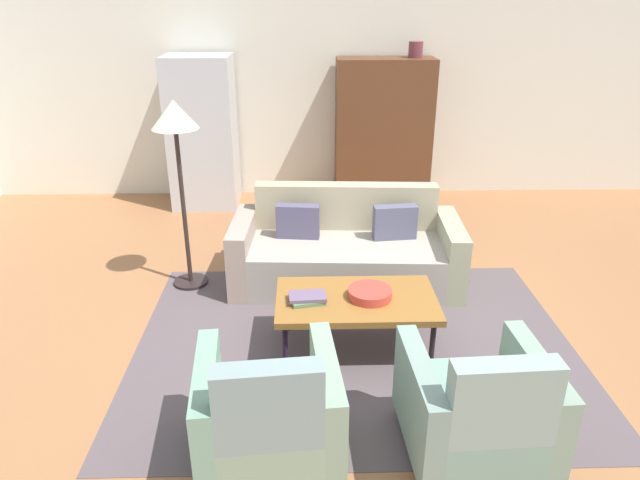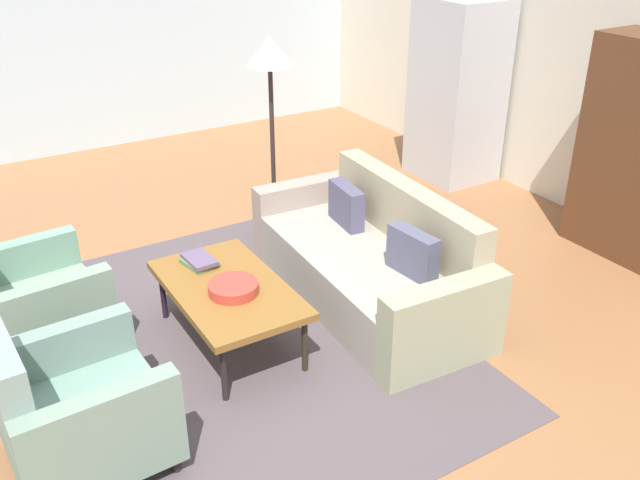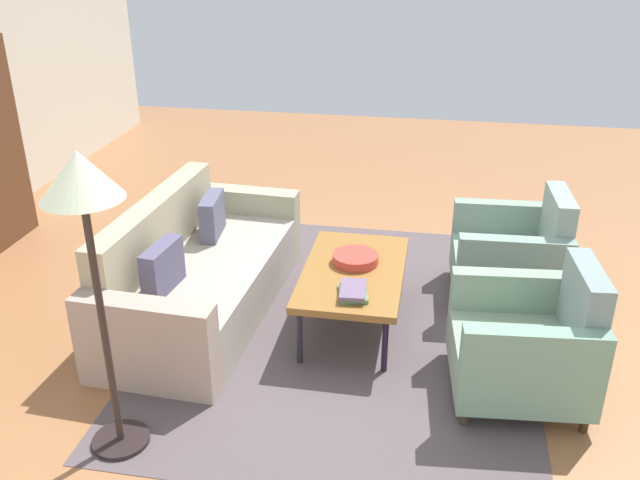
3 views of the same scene
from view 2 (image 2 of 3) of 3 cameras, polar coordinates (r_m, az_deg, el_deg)
name	(u,v)px [view 2 (image 2 of 3)]	position (r m, az deg, el deg)	size (l,w,h in m)	color
ground_plane	(226,358)	(4.70, -7.74, -9.66)	(11.29, 11.29, 0.00)	#95613B
wall_left	(40,31)	(8.45, -22.09, 15.70)	(0.12, 7.84, 2.80)	silver
area_rug	(238,339)	(4.86, -6.79, -8.16)	(3.40, 2.60, 0.01)	#52474A
couch	(374,263)	(5.19, 4.49, -1.89)	(2.14, 1.01, 0.86)	gray
coffee_table	(228,291)	(4.62, -7.63, -4.18)	(1.20, 0.70, 0.45)	black
armchair_left	(28,307)	(4.93, -23.00, -5.15)	(0.87, 0.87, 0.88)	#332A21
armchair_right	(72,414)	(3.94, -19.80, -13.34)	(0.84, 0.84, 0.88)	#341C15
fruit_bowl	(233,288)	(4.51, -7.16, -3.95)	(0.33, 0.33, 0.07)	#B6392E
book_stack	(199,261)	(4.87, -9.93, -1.72)	(0.28, 0.23, 0.06)	#527850
refrigerator	(457,91)	(7.44, 11.24, 12.01)	(0.80, 0.73, 1.85)	#B7BABF
floor_lamp	(270,70)	(5.92, -4.14, 13.83)	(0.40, 0.40, 1.72)	black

